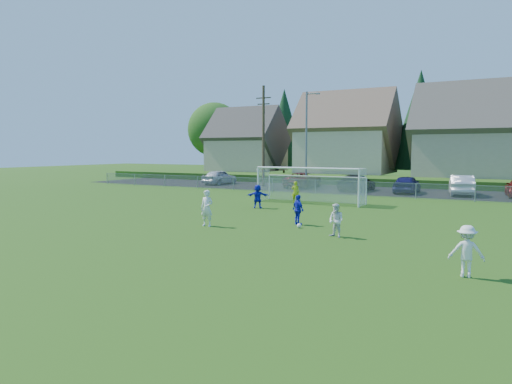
# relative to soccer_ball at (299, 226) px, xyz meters

# --- Properties ---
(ground) EXTENTS (160.00, 160.00, 0.00)m
(ground) POSITION_rel_soccer_ball_xyz_m (-3.36, -6.08, -0.11)
(ground) COLOR #193D0C
(ground) RESTS_ON ground
(asphalt_lot) EXTENTS (60.00, 60.00, 0.00)m
(asphalt_lot) POSITION_rel_soccer_ball_xyz_m (-3.36, 21.42, -0.10)
(asphalt_lot) COLOR black
(asphalt_lot) RESTS_ON ground
(grass_embankment) EXTENTS (70.00, 6.00, 0.80)m
(grass_embankment) POSITION_rel_soccer_ball_xyz_m (-3.36, 28.92, 0.29)
(grass_embankment) COLOR #1E420F
(grass_embankment) RESTS_ON ground
(soccer_ball) EXTENTS (0.22, 0.22, 0.22)m
(soccer_ball) POSITION_rel_soccer_ball_xyz_m (0.00, 0.00, 0.00)
(soccer_ball) COLOR white
(soccer_ball) RESTS_ON ground
(player_white_a) EXTENTS (0.67, 0.47, 1.75)m
(player_white_a) POSITION_rel_soccer_ball_xyz_m (-4.11, -1.64, 0.76)
(player_white_a) COLOR white
(player_white_a) RESTS_ON ground
(player_white_b) EXTENTS (0.85, 0.76, 1.42)m
(player_white_b) POSITION_rel_soccer_ball_xyz_m (2.26, -1.37, 0.60)
(player_white_b) COLOR white
(player_white_b) RESTS_ON ground
(player_white_c) EXTENTS (1.05, 0.70, 1.51)m
(player_white_c) POSITION_rel_soccer_ball_xyz_m (7.51, -5.37, 0.65)
(player_white_c) COLOR white
(player_white_c) RESTS_ON ground
(player_blue_a) EXTENTS (0.92, 0.79, 1.48)m
(player_blue_a) POSITION_rel_soccer_ball_xyz_m (-0.42, 0.83, 0.63)
(player_blue_a) COLOR #141CC4
(player_blue_a) RESTS_ON ground
(player_blue_b) EXTENTS (1.46, 0.89, 1.50)m
(player_blue_b) POSITION_rel_soccer_ball_xyz_m (-5.24, 5.58, 0.64)
(player_blue_b) COLOR #141CC4
(player_blue_b) RESTS_ON ground
(goalkeeper) EXTENTS (0.62, 0.48, 1.50)m
(goalkeeper) POSITION_rel_soccer_ball_xyz_m (-4.32, 9.42, 0.64)
(goalkeeper) COLOR #BBCE18
(goalkeeper) RESTS_ON ground
(car_a) EXTENTS (2.08, 4.63, 1.54)m
(car_a) POSITION_rel_soccer_ball_xyz_m (-18.42, 21.38, 0.66)
(car_a) COLOR silver
(car_a) RESTS_ON ground
(car_c) EXTENTS (2.61, 5.40, 1.48)m
(car_c) POSITION_rel_soccer_ball_xyz_m (-8.81, 21.57, 0.63)
(car_c) COLOR #550918
(car_c) RESTS_ON ground
(car_d) EXTENTS (2.64, 5.24, 1.46)m
(car_d) POSITION_rel_soccer_ball_xyz_m (-3.22, 20.51, 0.62)
(car_d) COLOR black
(car_d) RESTS_ON ground
(car_e) EXTENTS (1.81, 4.45, 1.51)m
(car_e) POSITION_rel_soccer_ball_xyz_m (1.15, 20.48, 0.65)
(car_e) COLOR #17154B
(car_e) RESTS_ON ground
(car_f) EXTENTS (2.38, 5.13, 1.63)m
(car_f) POSITION_rel_soccer_ball_xyz_m (5.36, 20.86, 0.70)
(car_f) COLOR silver
(car_f) RESTS_ON ground
(soccer_goal) EXTENTS (7.42, 1.90, 2.50)m
(soccer_goal) POSITION_rel_soccer_ball_xyz_m (-3.36, 9.97, 1.52)
(soccer_goal) COLOR white
(soccer_goal) RESTS_ON ground
(chainlink_fence) EXTENTS (52.06, 0.06, 1.20)m
(chainlink_fence) POSITION_rel_soccer_ball_xyz_m (-3.36, 15.92, 0.52)
(chainlink_fence) COLOR gray
(chainlink_fence) RESTS_ON ground
(streetlight) EXTENTS (1.38, 0.18, 9.00)m
(streetlight) POSITION_rel_soccer_ball_xyz_m (-7.81, 19.92, 4.73)
(streetlight) COLOR slate
(streetlight) RESTS_ON ground
(utility_pole) EXTENTS (1.60, 0.26, 10.00)m
(utility_pole) POSITION_rel_soccer_ball_xyz_m (-12.86, 20.92, 5.04)
(utility_pole) COLOR #473321
(utility_pole) RESTS_ON ground
(houses_row) EXTENTS (53.90, 11.45, 13.27)m
(houses_row) POSITION_rel_soccer_ball_xyz_m (-1.39, 36.38, 7.22)
(houses_row) COLOR tan
(houses_row) RESTS_ON ground
(tree_row) EXTENTS (65.98, 12.36, 13.80)m
(tree_row) POSITION_rel_soccer_ball_xyz_m (-2.32, 42.65, 6.80)
(tree_row) COLOR #382616
(tree_row) RESTS_ON ground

